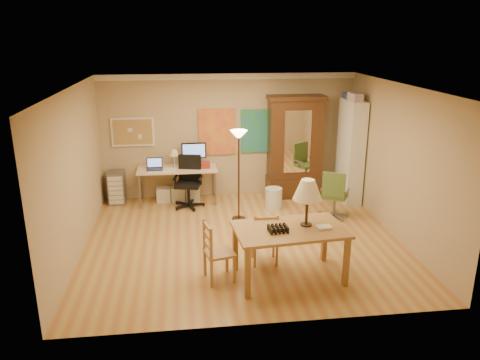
{
  "coord_description": "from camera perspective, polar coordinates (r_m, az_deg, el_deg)",
  "views": [
    {
      "loc": [
        -0.97,
        -7.53,
        3.54
      ],
      "look_at": [
        -0.01,
        0.3,
        1.03
      ],
      "focal_mm": 35.0,
      "sensor_mm": 36.0,
      "label": 1
    }
  ],
  "objects": [
    {
      "name": "bookshelf",
      "position": [
        10.27,
        13.3,
        3.37
      ],
      "size": [
        0.33,
        0.88,
        2.19
      ],
      "color": "white",
      "rests_on": "floor"
    },
    {
      "name": "office_chair_green",
      "position": [
        9.44,
        11.37,
        -3.04
      ],
      "size": [
        0.61,
        0.61,
        0.98
      ],
      "color": "slate",
      "rests_on": "floor"
    },
    {
      "name": "corkboard",
      "position": [
        10.26,
        -12.95,
        5.73
      ],
      "size": [
        0.9,
        0.04,
        0.62
      ],
      "primitive_type": "cube",
      "color": "tan",
      "rests_on": "floor"
    },
    {
      "name": "computer_desk",
      "position": [
        10.16,
        -7.42,
        -0.11
      ],
      "size": [
        1.68,
        0.74,
        1.27
      ],
      "color": "beige",
      "rests_on": "floor"
    },
    {
      "name": "art_panel_left",
      "position": [
        10.24,
        -2.82,
        5.85
      ],
      "size": [
        0.8,
        0.04,
        1.0
      ],
      "primitive_type": "cube",
      "color": "gold",
      "rests_on": "floor"
    },
    {
      "name": "armoire",
      "position": [
        10.38,
        6.63,
        3.24
      ],
      "size": [
        1.22,
        0.58,
        2.25
      ],
      "color": "#38240F",
      "rests_on": "floor"
    },
    {
      "name": "torchiere_lamp",
      "position": [
        8.82,
        -0.16,
        3.82
      ],
      "size": [
        0.32,
        0.32,
        1.79
      ],
      "color": "#3A2317",
      "rests_on": "floor"
    },
    {
      "name": "dining_table",
      "position": [
        6.87,
        6.88,
        -4.56
      ],
      "size": [
        1.69,
        1.12,
        1.51
      ],
      "color": "brown",
      "rests_on": "floor"
    },
    {
      "name": "ladder_chair_back",
      "position": [
        7.45,
        3.05,
        -7.26
      ],
      "size": [
        0.41,
        0.4,
        0.86
      ],
      "color": "#A8834C",
      "rests_on": "floor"
    },
    {
      "name": "art_panel_right",
      "position": [
        10.34,
        2.19,
        5.98
      ],
      "size": [
        0.75,
        0.04,
        0.95
      ],
      "primitive_type": "cube",
      "color": "teal",
      "rests_on": "floor"
    },
    {
      "name": "ladder_chair_left",
      "position": [
        6.97,
        -2.79,
        -8.89
      ],
      "size": [
        0.49,
        0.5,
        0.92
      ],
      "color": "#A8834C",
      "rests_on": "floor"
    },
    {
      "name": "drawer_cart",
      "position": [
        10.39,
        -14.78,
        -0.86
      ],
      "size": [
        0.35,
        0.42,
        0.69
      ],
      "color": "slate",
      "rests_on": "floor"
    },
    {
      "name": "wastebin",
      "position": [
        9.76,
        4.11,
        -2.26
      ],
      "size": [
        0.36,
        0.36,
        0.45
      ],
      "primitive_type": "cylinder",
      "color": "silver",
      "rests_on": "floor"
    },
    {
      "name": "office_chair_black",
      "position": [
        9.9,
        -6.25,
        -1.63
      ],
      "size": [
        0.67,
        0.67,
        1.08
      ],
      "color": "black",
      "rests_on": "floor"
    },
    {
      "name": "crown_molding",
      "position": [
        10.08,
        -1.47,
        12.52
      ],
      "size": [
        5.5,
        0.08,
        0.12
      ],
      "primitive_type": "cube",
      "color": "white",
      "rests_on": "floor"
    },
    {
      "name": "floor",
      "position": [
        8.38,
        0.33,
        -7.35
      ],
      "size": [
        5.5,
        5.5,
        0.0
      ],
      "primitive_type": "plane",
      "color": "#B0723E",
      "rests_on": "ground"
    }
  ]
}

